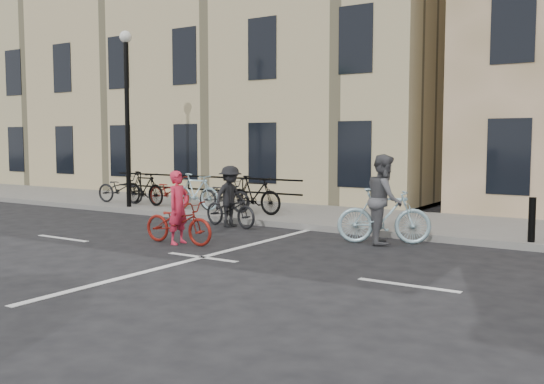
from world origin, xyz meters
The scene contains 10 objects.
ground centered at (0.00, 0.00, 0.00)m, with size 120.00×120.00×0.00m, color black.
sidewalk centered at (-4.00, 6.00, 0.07)m, with size 46.00×4.00×0.15m, color slate.
building_west centered at (-9.00, 13.00, 5.15)m, with size 20.00×10.00×10.00m, color tan.
building_far centered at (-26.00, 13.00, 4.65)m, with size 12.00×10.00×9.00m, color tan.
lamp_post centered at (-6.50, 4.40, 3.49)m, with size 0.36×0.36×5.28m.
bollard_east centered at (5.00, 4.25, 0.60)m, with size 0.14×0.14×0.90m, color black.
parked_bikes centered at (-4.92, 5.04, 0.65)m, with size 7.25×1.23×1.05m.
cyclist_pink centered at (-1.38, 0.89, 0.54)m, with size 1.76×0.67×1.55m.
cyclist_grey centered at (2.25, 3.27, 0.77)m, with size 2.01×1.33×1.89m.
cyclist_dark centered at (-1.96, 3.49, 0.61)m, with size 1.81×1.08×1.54m.
Camera 1 is at (7.15, -8.66, 2.21)m, focal length 40.00 mm.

